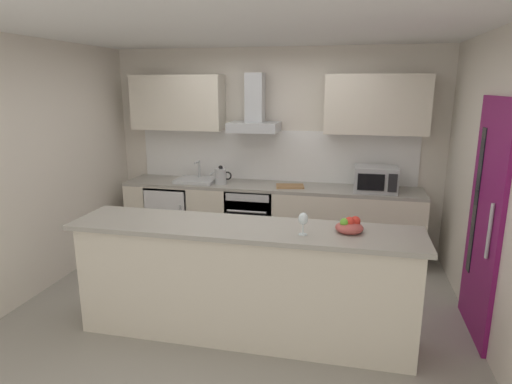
{
  "coord_description": "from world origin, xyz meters",
  "views": [
    {
      "loc": [
        1.01,
        -3.89,
        2.14
      ],
      "look_at": [
        0.05,
        0.43,
        1.05
      ],
      "focal_mm": 30.68,
      "sensor_mm": 36.0,
      "label": 1
    }
  ],
  "objects_px": {
    "oven": "(252,218)",
    "microwave": "(376,179)",
    "range_hood": "(255,113)",
    "refrigerator": "(174,215)",
    "sink": "(196,180)",
    "chopping_board": "(290,186)",
    "fruit_bowl": "(350,226)",
    "wine_glass": "(303,220)",
    "kettle": "(221,176)"
  },
  "relations": [
    {
      "from": "oven",
      "to": "microwave",
      "type": "relative_size",
      "value": 1.6
    },
    {
      "from": "oven",
      "to": "range_hood",
      "type": "xyz_separation_m",
      "value": [
        -0.0,
        0.13,
        1.33
      ]
    },
    {
      "from": "oven",
      "to": "refrigerator",
      "type": "xyz_separation_m",
      "value": [
        -1.09,
        -0.0,
        -0.03
      ]
    },
    {
      "from": "refrigerator",
      "to": "sink",
      "type": "distance_m",
      "value": 0.6
    },
    {
      "from": "refrigerator",
      "to": "range_hood",
      "type": "relative_size",
      "value": 1.18
    },
    {
      "from": "microwave",
      "to": "chopping_board",
      "type": "bearing_deg",
      "value": 179.77
    },
    {
      "from": "sink",
      "to": "chopping_board",
      "type": "xyz_separation_m",
      "value": [
        1.24,
        -0.03,
        -0.02
      ]
    },
    {
      "from": "oven",
      "to": "fruit_bowl",
      "type": "height_order",
      "value": "fruit_bowl"
    },
    {
      "from": "fruit_bowl",
      "to": "chopping_board",
      "type": "height_order",
      "value": "fruit_bowl"
    },
    {
      "from": "microwave",
      "to": "sink",
      "type": "distance_m",
      "value": 2.27
    },
    {
      "from": "chopping_board",
      "to": "wine_glass",
      "type": "bearing_deg",
      "value": -79.02
    },
    {
      "from": "range_hood",
      "to": "wine_glass",
      "type": "distance_m",
      "value": 2.45
    },
    {
      "from": "kettle",
      "to": "wine_glass",
      "type": "xyz_separation_m",
      "value": [
        1.29,
        -2.02,
        0.12
      ]
    },
    {
      "from": "oven",
      "to": "fruit_bowl",
      "type": "distance_m",
      "value": 2.35
    },
    {
      "from": "kettle",
      "to": "wine_glass",
      "type": "distance_m",
      "value": 2.4
    },
    {
      "from": "sink",
      "to": "oven",
      "type": "bearing_deg",
      "value": -0.83
    },
    {
      "from": "microwave",
      "to": "oven",
      "type": "bearing_deg",
      "value": 178.94
    },
    {
      "from": "kettle",
      "to": "fruit_bowl",
      "type": "bearing_deg",
      "value": -48.94
    },
    {
      "from": "microwave",
      "to": "fruit_bowl",
      "type": "bearing_deg",
      "value": -98.31
    },
    {
      "from": "fruit_bowl",
      "to": "refrigerator",
      "type": "bearing_deg",
      "value": 140.57
    },
    {
      "from": "range_hood",
      "to": "chopping_board",
      "type": "relative_size",
      "value": 2.12
    },
    {
      "from": "sink",
      "to": "kettle",
      "type": "distance_m",
      "value": 0.36
    },
    {
      "from": "kettle",
      "to": "sink",
      "type": "bearing_deg",
      "value": 172.75
    },
    {
      "from": "refrigerator",
      "to": "microwave",
      "type": "relative_size",
      "value": 1.7
    },
    {
      "from": "oven",
      "to": "wine_glass",
      "type": "bearing_deg",
      "value": -66.83
    },
    {
      "from": "range_hood",
      "to": "fruit_bowl",
      "type": "bearing_deg",
      "value": -58.9
    },
    {
      "from": "oven",
      "to": "kettle",
      "type": "xyz_separation_m",
      "value": [
        -0.41,
        -0.03,
        0.55
      ]
    },
    {
      "from": "kettle",
      "to": "refrigerator",
      "type": "bearing_deg",
      "value": 177.42
    },
    {
      "from": "microwave",
      "to": "fruit_bowl",
      "type": "height_order",
      "value": "microwave"
    },
    {
      "from": "kettle",
      "to": "oven",
      "type": "bearing_deg",
      "value": 4.75
    },
    {
      "from": "range_hood",
      "to": "fruit_bowl",
      "type": "height_order",
      "value": "range_hood"
    },
    {
      "from": "refrigerator",
      "to": "chopping_board",
      "type": "xyz_separation_m",
      "value": [
        1.58,
        -0.02,
        0.49
      ]
    },
    {
      "from": "sink",
      "to": "kettle",
      "type": "xyz_separation_m",
      "value": [
        0.35,
        -0.04,
        0.08
      ]
    },
    {
      "from": "chopping_board",
      "to": "microwave",
      "type": "bearing_deg",
      "value": -0.23
    },
    {
      "from": "fruit_bowl",
      "to": "chopping_board",
      "type": "distance_m",
      "value": 2.04
    },
    {
      "from": "refrigerator",
      "to": "microwave",
      "type": "distance_m",
      "value": 2.67
    },
    {
      "from": "oven",
      "to": "refrigerator",
      "type": "bearing_deg",
      "value": -179.86
    },
    {
      "from": "microwave",
      "to": "kettle",
      "type": "distance_m",
      "value": 1.91
    },
    {
      "from": "refrigerator",
      "to": "microwave",
      "type": "bearing_deg",
      "value": -0.55
    },
    {
      "from": "chopping_board",
      "to": "refrigerator",
      "type": "bearing_deg",
      "value": 179.24
    },
    {
      "from": "refrigerator",
      "to": "range_hood",
      "type": "height_order",
      "value": "range_hood"
    },
    {
      "from": "kettle",
      "to": "range_hood",
      "type": "xyz_separation_m",
      "value": [
        0.41,
        0.16,
        0.78
      ]
    },
    {
      "from": "oven",
      "to": "kettle",
      "type": "relative_size",
      "value": 2.77
    },
    {
      "from": "range_hood",
      "to": "refrigerator",
      "type": "bearing_deg",
      "value": -173.09
    },
    {
      "from": "refrigerator",
      "to": "wine_glass",
      "type": "distance_m",
      "value": 2.93
    },
    {
      "from": "range_hood",
      "to": "chopping_board",
      "type": "xyz_separation_m",
      "value": [
        0.49,
        -0.15,
        -0.88
      ]
    },
    {
      "from": "sink",
      "to": "fruit_bowl",
      "type": "distance_m",
      "value": 2.77
    },
    {
      "from": "oven",
      "to": "refrigerator",
      "type": "relative_size",
      "value": 0.94
    },
    {
      "from": "range_hood",
      "to": "fruit_bowl",
      "type": "xyz_separation_m",
      "value": [
        1.23,
        -2.04,
        -0.74
      ]
    },
    {
      "from": "kettle",
      "to": "wine_glass",
      "type": "height_order",
      "value": "wine_glass"
    }
  ]
}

